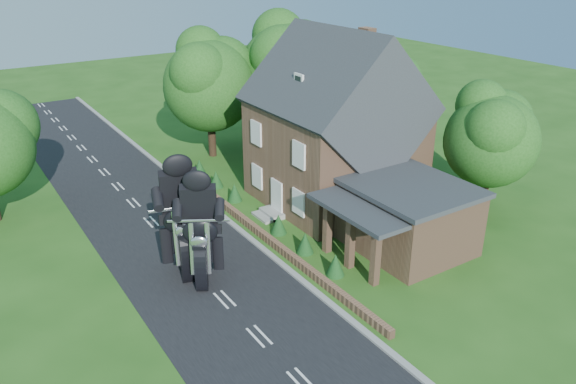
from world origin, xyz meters
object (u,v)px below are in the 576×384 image
garden_wall (253,227)px  motorcycle_follow (203,266)px  house (335,131)px  annex (406,216)px  motorcycle_lead (185,256)px

garden_wall → motorcycle_follow: motorcycle_follow is taller
house → annex: size_ratio=1.45×
garden_wall → annex: 8.19m
motorcycle_lead → motorcycle_follow: motorcycle_lead is taller
garden_wall → motorcycle_lead: bearing=-157.1°
motorcycle_lead → house: bearing=-149.7°
garden_wall → house: (6.19, 1.00, 4.14)m
garden_wall → annex: bearing=-46.2°
annex → garden_wall: bearing=133.8°
garden_wall → house: 7.52m
garden_wall → motorcycle_lead: 5.28m
annex → motorcycle_follow: bearing=165.4°
garden_wall → annex: size_ratio=3.12×
annex → motorcycle_follow: annex is taller
motorcycle_follow → garden_wall: bearing=-113.9°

